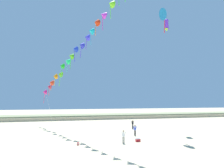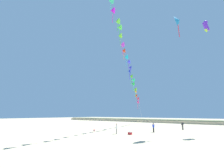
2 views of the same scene
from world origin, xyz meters
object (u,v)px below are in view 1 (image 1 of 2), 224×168
(beach_cooler, at_px, (138,140))
(beach_ball, at_px, (78,144))
(person_near_left, at_px, (124,136))
(large_kite_low_lead, at_px, (164,14))
(person_mid_center, at_px, (133,124))
(person_near_right, at_px, (135,129))
(large_kite_mid_trail, at_px, (166,25))

(beach_cooler, xyz_separation_m, beach_ball, (-7.87, -0.15, -0.03))
(person_near_left, distance_m, large_kite_low_lead, 21.97)
(person_mid_center, height_order, beach_ball, person_mid_center)
(person_near_right, distance_m, large_kite_mid_trail, 22.27)
(large_kite_mid_trail, height_order, beach_ball, large_kite_mid_trail)
(person_near_left, bearing_deg, beach_ball, 175.57)
(person_near_left, distance_m, person_mid_center, 15.34)
(beach_cooler, bearing_deg, person_mid_center, 71.44)
(large_kite_low_lead, distance_m, beach_cooler, 21.63)
(large_kite_low_lead, bearing_deg, person_near_left, -146.99)
(beach_ball, bearing_deg, person_mid_center, 47.39)
(large_kite_low_lead, xyz_separation_m, large_kite_mid_trail, (3.69, 5.85, 0.36))
(person_near_left, xyz_separation_m, beach_ball, (-5.66, 0.44, -0.78))
(person_near_right, relative_size, beach_ball, 4.43)
(beach_cooler, bearing_deg, person_near_left, -165.03)
(person_near_right, xyz_separation_m, large_kite_low_lead, (5.59, 0.40, 18.89))
(person_near_left, height_order, beach_ball, person_near_left)
(beach_cooler, bearing_deg, beach_ball, -178.90)
(person_near_left, relative_size, person_near_right, 1.04)
(person_near_right, xyz_separation_m, beach_cooler, (-1.66, -5.15, -0.71))
(person_near_left, bearing_deg, large_kite_mid_trail, 42.38)
(large_kite_low_lead, height_order, beach_ball, large_kite_low_lead)
(person_mid_center, bearing_deg, person_near_left, -115.68)
(person_near_left, height_order, person_mid_center, person_mid_center)
(person_mid_center, bearing_deg, large_kite_low_lead, -69.93)
(person_mid_center, distance_m, beach_ball, 18.20)
(large_kite_low_lead, bearing_deg, beach_cooler, -142.55)
(person_near_right, height_order, person_mid_center, person_mid_center)
(person_mid_center, relative_size, large_kite_mid_trail, 0.66)
(person_mid_center, xyz_separation_m, beach_cooler, (-4.44, -13.24, -0.75))
(person_near_right, bearing_deg, beach_cooler, -107.90)
(large_kite_low_lead, distance_m, beach_ball, 25.43)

